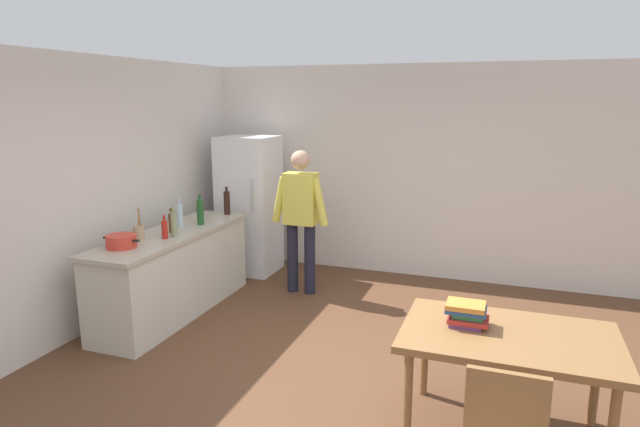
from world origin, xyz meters
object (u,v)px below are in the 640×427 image
(bottle_sauce_red, at_px, (165,229))
(book_stack, at_px, (467,314))
(bottle_wine_dark, at_px, (227,202))
(cooking_pot, at_px, (121,241))
(bottle_wine_green, at_px, (200,212))
(person, at_px, (301,212))
(bottle_water_clear, at_px, (180,215))
(refrigerator, at_px, (250,205))
(utensil_jar, at_px, (139,232))
(bottle_beer_brown, at_px, (171,223))
(dining_table, at_px, (508,345))
(bottle_vinegar_tall, at_px, (174,224))

(bottle_sauce_red, bearing_deg, book_stack, -15.00)
(bottle_wine_dark, bearing_deg, book_stack, -34.25)
(cooking_pot, distance_m, bottle_wine_green, 1.09)
(person, height_order, bottle_water_clear, person)
(refrigerator, xyz_separation_m, bottle_water_clear, (-0.17, -1.34, 0.13))
(refrigerator, xyz_separation_m, utensil_jar, (-0.22, -1.97, 0.08))
(bottle_wine_dark, bearing_deg, bottle_beer_brown, -95.34)
(cooking_pot, xyz_separation_m, book_stack, (3.21, -0.39, -0.12))
(refrigerator, bearing_deg, dining_table, -39.29)
(bottle_sauce_red, height_order, bottle_water_clear, bottle_water_clear)
(bottle_sauce_red, bearing_deg, dining_table, -14.43)
(bottle_wine_green, relative_size, bottle_beer_brown, 1.31)
(bottle_vinegar_tall, height_order, bottle_sauce_red, bottle_vinegar_tall)
(refrigerator, bearing_deg, bottle_wine_green, -89.70)
(utensil_jar, bearing_deg, bottle_wine_green, 73.75)
(dining_table, bearing_deg, bottle_wine_dark, 147.59)
(dining_table, relative_size, book_stack, 4.86)
(refrigerator, distance_m, dining_table, 4.27)
(utensil_jar, bearing_deg, cooking_pot, -84.00)
(cooking_pot, distance_m, utensil_jar, 0.30)
(refrigerator, height_order, person, refrigerator)
(cooking_pot, height_order, bottle_vinegar_tall, bottle_vinegar_tall)
(refrigerator, xyz_separation_m, person, (0.95, -0.55, 0.08))
(bottle_vinegar_tall, bearing_deg, person, 53.67)
(person, bearing_deg, bottle_wine_dark, -176.32)
(utensil_jar, xyz_separation_m, book_stack, (3.24, -0.69, -0.14))
(person, bearing_deg, cooking_pot, -123.58)
(cooking_pot, xyz_separation_m, bottle_vinegar_tall, (0.24, 0.50, 0.08))
(utensil_jar, relative_size, bottle_water_clear, 1.07)
(book_stack, bearing_deg, bottle_wine_dark, 145.75)
(bottle_wine_green, bearing_deg, bottle_wine_dark, 89.29)
(cooking_pot, bearing_deg, bottle_water_clear, 88.65)
(utensil_jar, relative_size, book_stack, 1.11)
(refrigerator, distance_m, utensil_jar, 1.99)
(person, xyz_separation_m, bottle_wine_green, (-0.94, -0.65, 0.07))
(person, xyz_separation_m, bottle_vinegar_tall, (-0.90, -1.22, 0.06))
(bottle_sauce_red, relative_size, bottle_wine_dark, 0.71)
(dining_table, xyz_separation_m, bottle_water_clear, (-3.47, 1.36, 0.35))
(cooking_pot, relative_size, bottle_beer_brown, 1.54)
(person, distance_m, book_stack, 2.95)
(refrigerator, xyz_separation_m, dining_table, (3.30, -2.70, -0.23))
(dining_table, relative_size, bottle_water_clear, 4.67)
(person, distance_m, bottle_wine_dark, 0.94)
(person, distance_m, cooking_pot, 2.06)
(bottle_water_clear, distance_m, bottle_beer_brown, 0.30)
(bottle_sauce_red, bearing_deg, utensil_jar, -150.89)
(cooking_pot, bearing_deg, bottle_vinegar_tall, 63.93)
(person, distance_m, bottle_wine_green, 1.15)
(bottle_sauce_red, bearing_deg, bottle_vinegar_tall, 56.02)
(person, height_order, bottle_vinegar_tall, person)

